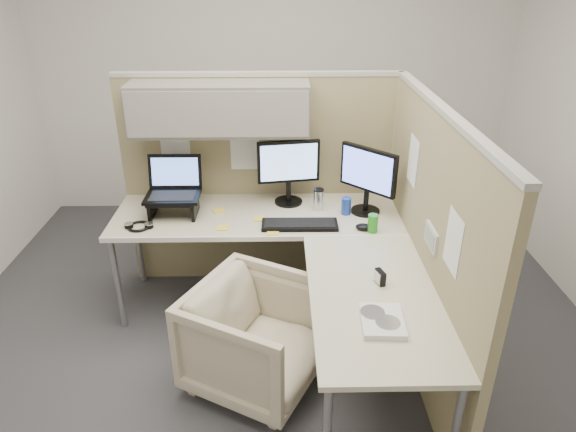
{
  "coord_description": "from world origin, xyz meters",
  "views": [
    {
      "loc": [
        0.04,
        -2.67,
        2.29
      ],
      "look_at": [
        0.1,
        0.25,
        0.85
      ],
      "focal_mm": 32.0,
      "sensor_mm": 36.0,
      "label": 1
    }
  ],
  "objects_px": {
    "desk": "(292,248)",
    "keyboard": "(300,225)",
    "office_chair": "(257,333)",
    "monitor_left": "(289,167)"
  },
  "relations": [
    {
      "from": "monitor_left",
      "to": "keyboard",
      "type": "xyz_separation_m",
      "value": [
        0.07,
        -0.38,
        -0.26
      ]
    },
    {
      "from": "keyboard",
      "to": "desk",
      "type": "bearing_deg",
      "value": -103.94
    },
    {
      "from": "monitor_left",
      "to": "keyboard",
      "type": "height_order",
      "value": "monitor_left"
    },
    {
      "from": "desk",
      "to": "keyboard",
      "type": "bearing_deg",
      "value": 75.49
    },
    {
      "from": "office_chair",
      "to": "monitor_left",
      "type": "bearing_deg",
      "value": 16.26
    },
    {
      "from": "office_chair",
      "to": "keyboard",
      "type": "relative_size",
      "value": 1.43
    },
    {
      "from": "office_chair",
      "to": "monitor_left",
      "type": "xyz_separation_m",
      "value": [
        0.21,
        1.0,
        0.65
      ]
    },
    {
      "from": "desk",
      "to": "monitor_left",
      "type": "height_order",
      "value": "monitor_left"
    },
    {
      "from": "desk",
      "to": "office_chair",
      "type": "bearing_deg",
      "value": -117.76
    },
    {
      "from": "keyboard",
      "to": "office_chair",
      "type": "bearing_deg",
      "value": -113.0
    }
  ]
}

